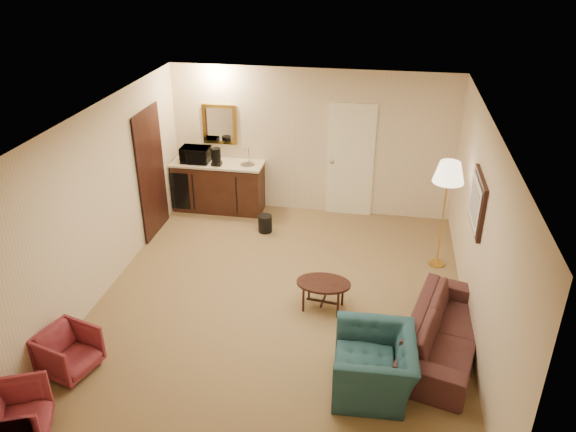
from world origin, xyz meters
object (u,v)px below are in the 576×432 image
(rose_chair_near, at_px, (68,350))
(floor_lamp, at_px, (443,215))
(coffee_maker, at_px, (216,157))
(sofa, at_px, (446,324))
(teal_armchair, at_px, (375,356))
(wetbar_cabinet, at_px, (219,186))
(rose_chair_far, at_px, (12,416))
(waste_bin, at_px, (265,224))
(coffee_table, at_px, (323,295))
(microwave, at_px, (195,153))

(rose_chair_near, bearing_deg, floor_lamp, -38.09)
(coffee_maker, bearing_deg, sofa, -37.04)
(teal_armchair, bearing_deg, coffee_maker, -146.55)
(teal_armchair, bearing_deg, wetbar_cabinet, -147.17)
(sofa, bearing_deg, rose_chair_far, 131.09)
(rose_chair_near, bearing_deg, waste_bin, -5.96)
(rose_chair_far, bearing_deg, teal_armchair, -91.45)
(teal_armchair, xyz_separation_m, rose_chair_far, (-3.48, -1.37, -0.11))
(sofa, xyz_separation_m, rose_chair_near, (-4.30, -1.12, -0.09))
(waste_bin, bearing_deg, wetbar_cabinet, 144.49)
(coffee_table, height_order, coffee_maker, coffee_maker)
(teal_armchair, distance_m, rose_chair_far, 3.74)
(teal_armchair, relative_size, rose_chair_near, 1.69)
(wetbar_cabinet, distance_m, coffee_maker, 0.63)
(teal_armchair, xyz_separation_m, coffee_table, (-0.73, 1.40, -0.23))
(floor_lamp, height_order, microwave, floor_lamp)
(coffee_table, bearing_deg, microwave, 134.15)
(wetbar_cabinet, bearing_deg, microwave, -174.91)
(teal_armchair, bearing_deg, coffee_table, -155.27)
(wetbar_cabinet, distance_m, rose_chair_near, 4.51)
(sofa, distance_m, floor_lamp, 2.09)
(floor_lamp, distance_m, microwave, 4.44)
(rose_chair_far, distance_m, waste_bin, 5.03)
(coffee_table, xyz_separation_m, floor_lamp, (1.60, 1.44, 0.64))
(rose_chair_far, height_order, coffee_maker, coffee_maker)
(coffee_table, distance_m, coffee_maker, 3.56)
(coffee_maker, bearing_deg, floor_lamp, -13.83)
(coffee_maker, bearing_deg, coffee_table, -46.21)
(sofa, distance_m, waste_bin, 3.85)
(wetbar_cabinet, relative_size, waste_bin, 5.49)
(floor_lamp, bearing_deg, teal_armchair, -107.11)
(sofa, height_order, coffee_maker, coffee_maker)
(sofa, bearing_deg, wetbar_cabinet, 62.94)
(microwave, bearing_deg, rose_chair_near, -91.83)
(teal_armchair, bearing_deg, rose_chair_far, -71.35)
(rose_chair_far, height_order, floor_lamp, floor_lamp)
(teal_armchair, distance_m, floor_lamp, 2.99)
(sofa, relative_size, rose_chair_near, 3.36)
(teal_armchair, xyz_separation_m, rose_chair_near, (-3.48, -0.33, -0.14))
(rose_chair_far, relative_size, microwave, 1.31)
(rose_chair_far, bearing_deg, coffee_table, -67.79)
(sofa, xyz_separation_m, microwave, (-4.19, 3.33, 0.70))
(coffee_table, relative_size, waste_bin, 2.44)
(floor_lamp, bearing_deg, waste_bin, 168.08)
(sofa, bearing_deg, rose_chair_near, 119.04)
(wetbar_cabinet, bearing_deg, floor_lamp, -18.92)
(sofa, height_order, microwave, microwave)
(waste_bin, bearing_deg, rose_chair_near, -111.86)
(wetbar_cabinet, relative_size, rose_chair_near, 2.75)
(sofa, relative_size, rose_chair_far, 3.04)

